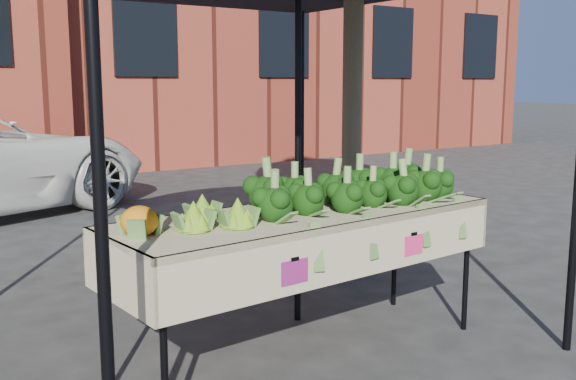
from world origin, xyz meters
name	(u,v)px	position (x,y,z in m)	size (l,w,h in m)	color
ground	(300,361)	(0.00, 0.00, 0.00)	(90.00, 90.00, 0.00)	#272729
table	(307,285)	(0.07, 0.04, 0.45)	(2.45, 0.98, 0.90)	beige
canopy	(247,126)	(0.04, 0.66, 1.37)	(3.16, 3.16, 2.74)	black
broccoli_heap	(352,183)	(0.43, 0.06, 1.04)	(1.55, 0.58, 0.27)	black
romanesco_cluster	(206,206)	(-0.59, 0.02, 1.00)	(0.44, 0.48, 0.21)	#84A626
cauliflower_pair	(139,217)	(-0.98, -0.01, 0.99)	(0.21, 0.21, 0.19)	orange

